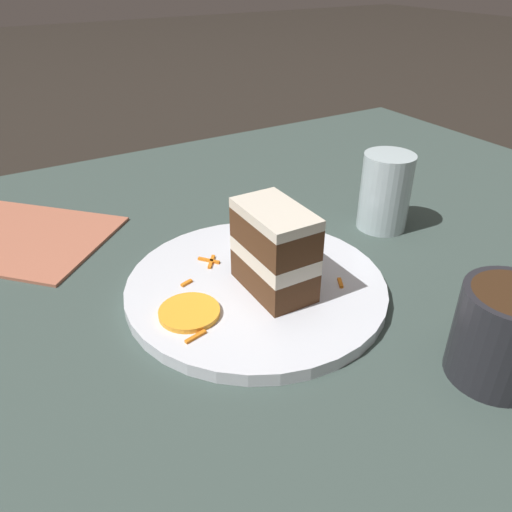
# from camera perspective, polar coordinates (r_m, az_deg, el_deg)

# --- Properties ---
(ground_plane) EXTENTS (6.00, 6.00, 0.00)m
(ground_plane) POSITION_cam_1_polar(r_m,az_deg,el_deg) (0.56, 5.94, -7.39)
(ground_plane) COLOR black
(ground_plane) RESTS_ON ground
(dining_table) EXTENTS (1.29, 1.15, 0.02)m
(dining_table) POSITION_cam_1_polar(r_m,az_deg,el_deg) (0.56, 5.99, -6.55)
(dining_table) COLOR #384742
(dining_table) RESTS_ON ground
(plate) EXTENTS (0.29, 0.29, 0.01)m
(plate) POSITION_cam_1_polar(r_m,az_deg,el_deg) (0.56, 0.00, -3.54)
(plate) COLOR silver
(plate) RESTS_ON dining_table
(cake_slice) EXTENTS (0.06, 0.10, 0.10)m
(cake_slice) POSITION_cam_1_polar(r_m,az_deg,el_deg) (0.53, 2.11, 0.70)
(cake_slice) COLOR #4C2D19
(cake_slice) RESTS_ON plate
(cream_dollop) EXTENTS (0.06, 0.05, 0.04)m
(cream_dollop) POSITION_cam_1_polar(r_m,az_deg,el_deg) (0.62, 1.07, 3.09)
(cream_dollop) COLOR silver
(cream_dollop) RESTS_ON plate
(orange_garnish) EXTENTS (0.06, 0.06, 0.01)m
(orange_garnish) POSITION_cam_1_polar(r_m,az_deg,el_deg) (0.52, -7.63, -6.38)
(orange_garnish) COLOR orange
(orange_garnish) RESTS_ON plate
(carrot_shreds_scatter) EXTENTS (0.20, 0.17, 0.00)m
(carrot_shreds_scatter) POSITION_cam_1_polar(r_m,az_deg,el_deg) (0.57, -3.39, -2.20)
(carrot_shreds_scatter) COLOR orange
(carrot_shreds_scatter) RESTS_ON plate
(drinking_glass) EXTENTS (0.07, 0.07, 0.11)m
(drinking_glass) POSITION_cam_1_polar(r_m,az_deg,el_deg) (0.71, 14.48, 6.59)
(drinking_glass) COLOR silver
(drinking_glass) RESTS_ON dining_table
(coffee_mug) EXTENTS (0.08, 0.08, 0.09)m
(coffee_mug) POSITION_cam_1_polar(r_m,az_deg,el_deg) (0.49, 26.48, -7.75)
(coffee_mug) COLOR #232328
(coffee_mug) RESTS_ON dining_table
(menu_card) EXTENTS (0.32, 0.32, 0.00)m
(menu_card) POSITION_cam_1_polar(r_m,az_deg,el_deg) (0.76, -26.65, 2.13)
(menu_card) COLOR #B2664C
(menu_card) RESTS_ON dining_table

